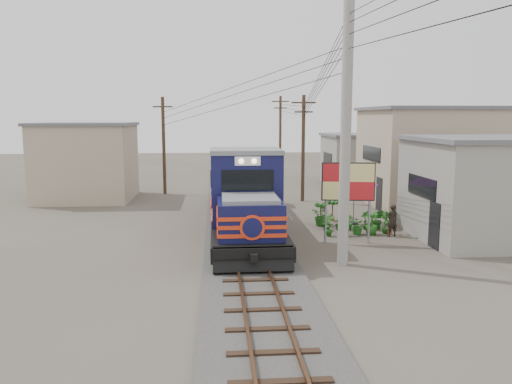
{
  "coord_description": "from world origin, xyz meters",
  "views": [
    {
      "loc": [
        -1.29,
        -18.59,
        5.58
      ],
      "look_at": [
        0.54,
        3.75,
        2.2
      ],
      "focal_mm": 35.0,
      "sensor_mm": 36.0,
      "label": 1
    }
  ],
  "objects": [
    {
      "name": "ground",
      "position": [
        0.0,
        0.0,
        0.0
      ],
      "size": [
        120.0,
        120.0,
        0.0
      ],
      "primitive_type": "plane",
      "color": "#473F35",
      "rests_on": "ground"
    },
    {
      "name": "power_lines",
      "position": [
        -0.14,
        8.49,
        7.56
      ],
      "size": [
        9.65,
        19.0,
        3.3
      ],
      "color": "black",
      "rests_on": "ground"
    },
    {
      "name": "vendor",
      "position": [
        6.96,
        3.76,
        0.76
      ],
      "size": [
        0.63,
        0.48,
        1.53
      ],
      "primitive_type": "imported",
      "rotation": [
        0.0,
        0.0,
        3.37
      ],
      "color": "black",
      "rests_on": "ground"
    },
    {
      "name": "wooden_pole_far",
      "position": [
        4.8,
        28.0,
        3.93
      ],
      "size": [
        1.6,
        0.24,
        7.5
      ],
      "color": "#4C3826",
      "rests_on": "ground"
    },
    {
      "name": "ballast",
      "position": [
        0.0,
        10.0,
        0.08
      ],
      "size": [
        3.6,
        70.0,
        0.16
      ],
      "primitive_type": "cube",
      "color": "#595651",
      "rests_on": "ground"
    },
    {
      "name": "wooden_pole_mid",
      "position": [
        4.5,
        14.0,
        3.68
      ],
      "size": [
        1.6,
        0.24,
        7.0
      ],
      "color": "#4C3826",
      "rests_on": "ground"
    },
    {
      "name": "shophouse_left",
      "position": [
        -10.0,
        16.0,
        2.61
      ],
      "size": [
        6.3,
        6.3,
        5.2
      ],
      "color": "tan",
      "rests_on": "ground"
    },
    {
      "name": "shophouse_front",
      "position": [
        11.5,
        3.0,
        2.36
      ],
      "size": [
        7.35,
        6.3,
        4.7
      ],
      "color": "gray",
      "rests_on": "ground"
    },
    {
      "name": "market_umbrella",
      "position": [
        5.89,
        6.53,
        2.4
      ],
      "size": [
        3.22,
        3.22,
        2.73
      ],
      "rotation": [
        0.0,
        0.0,
        0.38
      ],
      "color": "black",
      "rests_on": "ground"
    },
    {
      "name": "shophouse_mid",
      "position": [
        12.5,
        12.0,
        3.11
      ],
      "size": [
        8.4,
        7.35,
        6.2
      ],
      "color": "tan",
      "rests_on": "ground"
    },
    {
      "name": "track",
      "position": [
        0.0,
        10.0,
        0.26
      ],
      "size": [
        1.15,
        70.0,
        0.12
      ],
      "color": "#51331E",
      "rests_on": "ground"
    },
    {
      "name": "utility_pole_main",
      "position": [
        3.5,
        -0.5,
        5.0
      ],
      "size": [
        0.4,
        0.4,
        10.0
      ],
      "color": "#9E9B93",
      "rests_on": "ground"
    },
    {
      "name": "plant_nursery",
      "position": [
        5.16,
        5.06,
        0.49
      ],
      "size": [
        3.62,
        3.24,
        1.09
      ],
      "color": "#21611B",
      "rests_on": "ground"
    },
    {
      "name": "billboard",
      "position": [
        4.53,
        2.74,
        2.67
      ],
      "size": [
        2.33,
        0.48,
        3.61
      ],
      "rotation": [
        0.0,
        0.0,
        -0.15
      ],
      "color": "#99999E",
      "rests_on": "ground"
    },
    {
      "name": "shophouse_back",
      "position": [
        11.0,
        22.0,
        2.11
      ],
      "size": [
        6.3,
        6.3,
        4.2
      ],
      "color": "gray",
      "rests_on": "ground"
    },
    {
      "name": "locomotive",
      "position": [
        0.0,
        6.41,
        1.78
      ],
      "size": [
        3.04,
        16.54,
        4.1
      ],
      "color": "black",
      "rests_on": "ground"
    },
    {
      "name": "wooden_pole_left",
      "position": [
        -5.0,
        18.0,
        3.68
      ],
      "size": [
        1.6,
        0.24,
        7.0
      ],
      "color": "#4C3826",
      "rests_on": "ground"
    }
  ]
}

